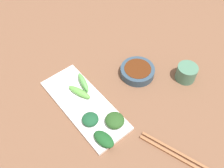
{
  "coord_description": "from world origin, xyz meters",
  "views": [
    {
      "loc": [
        0.31,
        0.43,
        0.73
      ],
      "look_at": [
        -0.02,
        0.01,
        0.05
      ],
      "focal_mm": 40.34,
      "sensor_mm": 36.0,
      "label": 1
    }
  ],
  "objects_px": {
    "tea_cup": "(186,73)",
    "serving_plate": "(84,105)",
    "sauce_bowl": "(137,71)",
    "chopsticks": "(176,154)"
  },
  "relations": [
    {
      "from": "serving_plate",
      "to": "chopsticks",
      "type": "distance_m",
      "value": 0.33
    },
    {
      "from": "sauce_bowl",
      "to": "serving_plate",
      "type": "bearing_deg",
      "value": -2.47
    },
    {
      "from": "tea_cup",
      "to": "sauce_bowl",
      "type": "bearing_deg",
      "value": -45.27
    },
    {
      "from": "serving_plate",
      "to": "chopsticks",
      "type": "height_order",
      "value": "serving_plate"
    },
    {
      "from": "serving_plate",
      "to": "tea_cup",
      "type": "distance_m",
      "value": 0.38
    },
    {
      "from": "sauce_bowl",
      "to": "serving_plate",
      "type": "distance_m",
      "value": 0.23
    },
    {
      "from": "sauce_bowl",
      "to": "serving_plate",
      "type": "relative_size",
      "value": 0.36
    },
    {
      "from": "serving_plate",
      "to": "tea_cup",
      "type": "height_order",
      "value": "tea_cup"
    },
    {
      "from": "chopsticks",
      "to": "tea_cup",
      "type": "distance_m",
      "value": 0.3
    },
    {
      "from": "tea_cup",
      "to": "serving_plate",
      "type": "bearing_deg",
      "value": -20.66
    }
  ]
}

